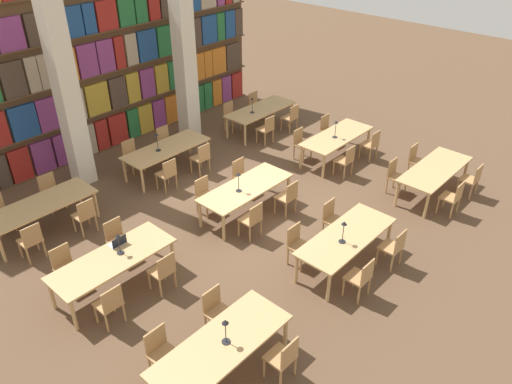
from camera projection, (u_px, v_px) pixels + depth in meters
ground_plane at (247, 211)px, 12.01m from camera, size 40.00×40.00×0.00m
bookshelf_bank at (103, 59)px, 13.70m from camera, size 11.00×0.35×5.50m
pillar_left at (62, 70)px, 11.63m from camera, size 0.48×0.48×6.00m
pillar_center at (183, 39)px, 13.95m from camera, size 0.48×0.48×6.00m
reading_table_0 at (221, 347)px, 7.68m from camera, size 2.38×0.92×0.73m
chair_1 at (161, 352)px, 7.83m from camera, size 0.42×0.40×0.88m
chair_2 at (283, 357)px, 7.73m from camera, size 0.42×0.40×0.88m
chair_3 at (217, 310)px, 8.58m from camera, size 0.42×0.40×0.88m
desk_lamp_0 at (225, 327)px, 7.50m from camera, size 0.14×0.14×0.48m
reading_table_1 at (346, 238)px, 10.01m from camera, size 2.38×0.92×0.73m
chair_4 at (361, 277)px, 9.29m from camera, size 0.42×0.40×0.88m
chair_5 at (298, 244)px, 10.14m from camera, size 0.42×0.40×0.88m
chair_6 at (393, 247)px, 10.06m from camera, size 0.42×0.40×0.88m
chair_7 at (333, 218)px, 10.91m from camera, size 0.42×0.40×0.88m
desk_lamp_1 at (344, 228)px, 9.62m from camera, size 0.14×0.14×0.49m
reading_table_2 at (435, 171)px, 12.33m from camera, size 2.38×0.92×0.73m
chair_8 at (453, 197)px, 11.65m from camera, size 0.42×0.40×0.88m
chair_9 at (396, 175)px, 12.50m from camera, size 0.42×0.40×0.88m
chair_10 at (472, 179)px, 12.35m from camera, size 0.42×0.40×0.88m
chair_11 at (416, 160)px, 13.20m from camera, size 0.42×0.40×0.88m
reading_table_3 at (113, 261)px, 9.41m from camera, size 2.38×0.92×0.73m
chair_12 at (110, 304)px, 8.71m from camera, size 0.42×0.40×0.88m
chair_13 at (65, 266)px, 9.56m from camera, size 0.42×0.40×0.88m
chair_14 at (163, 271)px, 9.45m from camera, size 0.42×0.40×0.88m
chair_15 at (118, 238)px, 10.30m from camera, size 0.42×0.40×0.88m
desk_lamp_2 at (118, 241)px, 9.34m from camera, size 0.14×0.14×0.45m
laptop at (118, 243)px, 9.70m from camera, size 0.32×0.22×0.21m
reading_table_4 at (246, 189)px, 11.59m from camera, size 2.38×0.92×0.73m
chair_16 at (252, 219)px, 10.89m from camera, size 0.42×0.40×0.88m
chair_17 at (205, 195)px, 11.74m from camera, size 0.42×0.40×0.88m
chair_18 at (288, 197)px, 11.67m from camera, size 0.42×0.40×0.88m
chair_19 at (242, 175)px, 12.52m from camera, size 0.42×0.40×0.88m
desk_lamp_3 at (238, 179)px, 11.22m from camera, size 0.14×0.14×0.49m
reading_table_5 at (337, 138)px, 13.92m from camera, size 2.38×0.92×0.73m
chair_20 at (346, 160)px, 13.19m from camera, size 0.42×0.40×0.88m
chair_21 at (301, 143)px, 14.04m from camera, size 0.42×0.40×0.88m
chair_22 at (371, 144)px, 13.99m from camera, size 0.42×0.40×0.88m
chair_23 at (328, 129)px, 14.84m from camera, size 0.42×0.40×0.88m
desk_lamp_4 at (336, 126)px, 13.60m from camera, size 0.14×0.14×0.50m
reading_table_6 at (40, 207)px, 10.98m from camera, size 2.38×0.92×0.73m
chair_24 at (31, 240)px, 10.25m from camera, size 0.42×0.40×0.88m
chair_26 at (85, 215)px, 11.03m from camera, size 0.42×0.40×0.88m
chair_27 at (51, 191)px, 11.88m from camera, size 0.42×0.40×0.88m
reading_table_7 at (166, 150)px, 13.29m from camera, size 2.38×0.92×0.73m
chair_28 at (167, 173)px, 12.59m from camera, size 0.42×0.40×0.88m
chair_29 at (132, 155)px, 13.44m from camera, size 0.42×0.40×0.88m
chair_30 at (201, 157)px, 13.32m from camera, size 0.42×0.40×0.88m
chair_31 at (166, 141)px, 14.17m from camera, size 0.42×0.40×0.88m
desk_lamp_5 at (157, 139)px, 12.93m from camera, size 0.14×0.14×0.50m
reading_table_8 at (261, 111)px, 15.54m from camera, size 2.38×0.92×0.73m
chair_32 at (267, 129)px, 14.86m from camera, size 0.42×0.40×0.88m
chair_33 at (231, 115)px, 15.71m from camera, size 0.42×0.40×0.88m
chair_34 at (291, 117)px, 15.59m from camera, size 0.42×0.40×0.88m
chair_35 at (256, 105)px, 16.44m from camera, size 0.42×0.40×0.88m
desk_lamp_6 at (252, 103)px, 15.06m from camera, size 0.14×0.14×0.49m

